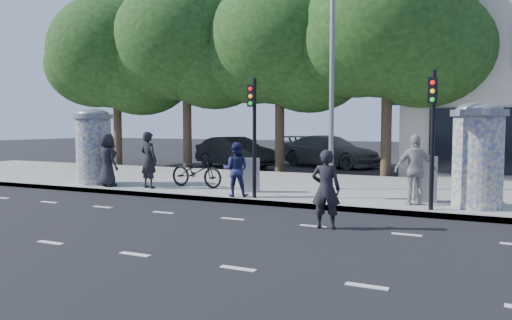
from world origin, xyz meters
The scene contains 24 objects.
ground centered at (0.00, 0.00, 0.00)m, with size 120.00×120.00×0.00m, color black.
sidewalk centered at (0.00, 7.50, 0.07)m, with size 40.00×8.00×0.15m, color gray.
curb centered at (0.00, 3.55, 0.07)m, with size 40.00×0.10×0.16m, color slate.
lane_dash_near centered at (0.00, -2.20, 0.00)m, with size 32.00×0.12×0.01m, color silver.
lane_dash_far centered at (0.00, 1.40, 0.00)m, with size 32.00×0.12×0.01m, color silver.
ad_column_left centered at (-7.20, 4.50, 1.54)m, with size 1.36×1.36×2.65m.
ad_column_right centered at (5.20, 4.70, 1.54)m, with size 1.36×1.36×2.65m.
traffic_pole_near centered at (-0.60, 3.79, 2.23)m, with size 0.22×0.31×3.40m.
traffic_pole_far centered at (4.20, 3.79, 2.23)m, with size 0.22×0.31×3.40m.
street_lamp centered at (0.80, 6.63, 4.79)m, with size 0.25×0.93×8.00m.
tree_far_left centered at (-13.00, 12.50, 6.19)m, with size 7.20×7.20×9.26m.
tree_mid_left centered at (-8.50, 12.50, 6.50)m, with size 7.20×7.20×9.57m.
tree_near_left centered at (-3.50, 12.70, 6.06)m, with size 6.80×6.80×8.97m.
tree_center centered at (1.50, 12.30, 6.31)m, with size 7.00×7.00×9.30m.
ped_a centered at (-6.27, 4.14, 1.05)m, with size 0.88×0.57×1.80m, color black.
ped_b centered at (-4.69, 4.34, 1.08)m, with size 0.68×0.45×1.86m, color black.
ped_c centered at (-1.20, 3.85, 0.94)m, with size 0.77×0.60×1.58m, color navy.
ped_e centered at (3.74, 4.50, 1.07)m, with size 1.08×0.61×1.84m, color #9D9DA0.
man_road centered at (2.31, 1.31, 0.85)m, with size 0.62×0.41×1.71m, color black.
bicycle centered at (-3.41, 5.24, 0.69)m, with size 2.04×0.71×1.07m, color black.
cabinet_left centered at (-1.24, 4.95, 0.68)m, with size 0.50×0.37×1.05m, color gray.
cabinet_right centered at (3.92, 5.13, 0.77)m, with size 0.59×0.43×1.23m, color slate.
car_mid centered at (-6.69, 14.24, 0.80)m, with size 4.87×1.70×1.61m, color black.
car_right centered at (-2.33, 16.92, 0.83)m, with size 5.75×2.34×1.67m, color slate.
Camera 1 is at (5.49, -8.95, 2.22)m, focal length 35.00 mm.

